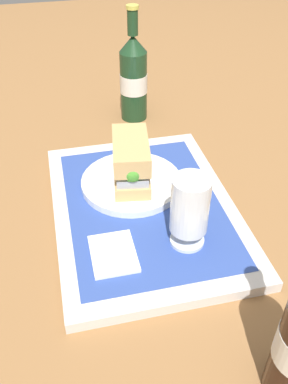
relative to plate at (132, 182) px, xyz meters
The scene contains 8 objects.
ground_plane 0.07m from the plate, ahead, with size 3.00×3.00×0.00m, color olive.
tray 0.06m from the plate, ahead, with size 0.44×0.32×0.02m, color silver.
placemat 0.06m from the plate, ahead, with size 0.38×0.27×0.00m, color #2D4793.
plate is the anchor object (origin of this frame).
sandwich 0.05m from the plate, ahead, with size 0.14×0.08×0.08m.
beer_glass 0.19m from the plate, 19.00° to the left, with size 0.06×0.06×0.12m.
napkin_folded 0.18m from the plate, 20.82° to the right, with size 0.09×0.07×0.01m, color white.
second_bottle 0.32m from the plate, 167.19° to the left, with size 0.07×0.07×0.27m.
Camera 1 is at (0.56, -0.13, 0.51)m, focal length 39.46 mm.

